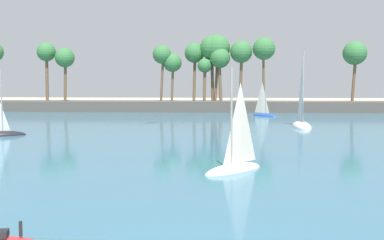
# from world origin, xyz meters

# --- Properties ---
(sea) EXTENTS (220.00, 102.11, 0.06)m
(sea) POSITION_xyz_m (0.00, 58.58, 0.03)
(sea) COLOR #386B84
(sea) RESTS_ON ground
(palm_headland) EXTENTS (101.40, 6.26, 12.99)m
(palm_headland) POSITION_xyz_m (-0.70, 69.71, 4.56)
(palm_headland) COLOR #514C47
(palm_headland) RESTS_ON ground
(sailboat_near_shore) EXTENTS (1.92, 6.29, 9.11)m
(sailboat_near_shore) POSITION_xyz_m (11.33, 44.76, 0.88)
(sailboat_near_shore) COLOR white
(sailboat_near_shore) RESTS_ON sea
(sailboat_mid_bay) EXTENTS (3.96, 3.95, 6.24)m
(sailboat_mid_bay) POSITION_xyz_m (8.78, 60.38, 0.62)
(sailboat_mid_bay) COLOR #234793
(sailboat_mid_bay) RESTS_ON sea
(sailboat_far_left) EXTENTS (4.09, 4.06, 6.43)m
(sailboat_far_left) POSITION_xyz_m (2.77, 19.28, 0.64)
(sailboat_far_left) COLOR white
(sailboat_far_left) RESTS_ON sea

